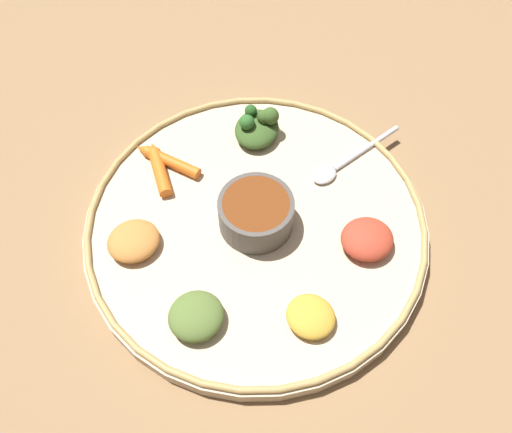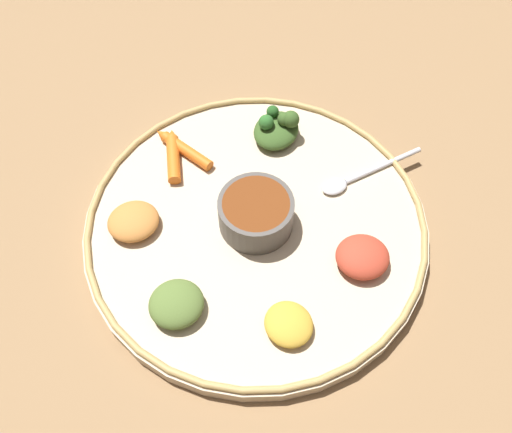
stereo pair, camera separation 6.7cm
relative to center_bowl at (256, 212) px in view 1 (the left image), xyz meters
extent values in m
plane|color=olive|center=(0.00, 0.00, -0.04)|extent=(2.40, 2.40, 0.00)
cylinder|color=#C6B293|center=(0.00, 0.00, -0.03)|extent=(0.42, 0.42, 0.02)
torus|color=tan|center=(0.00, 0.00, -0.02)|extent=(0.42, 0.42, 0.01)
cylinder|color=#4C4742|center=(0.00, 0.00, 0.00)|extent=(0.09, 0.09, 0.04)
cylinder|color=brown|center=(0.00, 0.00, 0.02)|extent=(0.08, 0.08, 0.01)
ellipsoid|color=silver|center=(-0.05, -0.10, -0.02)|extent=(0.04, 0.04, 0.01)
cylinder|color=silver|center=(-0.08, -0.17, -0.02)|extent=(0.06, 0.11, 0.01)
ellipsoid|color=#385623|center=(0.06, -0.13, -0.01)|extent=(0.07, 0.08, 0.03)
sphere|color=#385623|center=(0.06, -0.14, 0.01)|extent=(0.02, 0.02, 0.02)
sphere|color=#385623|center=(0.05, -0.14, 0.01)|extent=(0.02, 0.02, 0.02)
sphere|color=#2D6628|center=(0.07, -0.12, 0.01)|extent=(0.02, 0.02, 0.02)
sphere|color=#23511E|center=(0.08, -0.14, 0.01)|extent=(0.02, 0.02, 0.02)
cylinder|color=orange|center=(0.14, -0.03, -0.02)|extent=(0.08, 0.02, 0.01)
cone|color=orange|center=(0.19, -0.03, -0.02)|extent=(0.02, 0.01, 0.01)
cylinder|color=orange|center=(0.14, -0.01, -0.02)|extent=(0.06, 0.06, 0.02)
cone|color=orange|center=(0.17, -0.04, -0.02)|extent=(0.02, 0.02, 0.02)
ellipsoid|color=#C67A38|center=(0.11, 0.09, -0.01)|extent=(0.08, 0.08, 0.02)
ellipsoid|color=#B73D28|center=(-0.13, -0.03, -0.01)|extent=(0.09, 0.09, 0.03)
ellipsoid|color=gold|center=(-0.11, 0.09, -0.01)|extent=(0.07, 0.06, 0.02)
ellipsoid|color=#567033|center=(0.00, 0.14, -0.01)|extent=(0.08, 0.08, 0.03)
camera|label=1|loc=(-0.16, 0.32, 0.56)|focal=38.96mm
camera|label=2|loc=(-0.22, 0.29, 0.56)|focal=38.96mm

